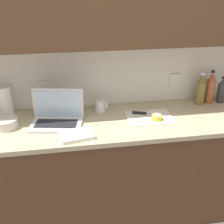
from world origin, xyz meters
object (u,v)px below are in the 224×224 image
at_px(knife, 144,113).
at_px(bottle_green_soda, 201,90).
at_px(cutting_board, 150,117).
at_px(bottle_water_clear, 221,91).
at_px(measuring_cup, 100,106).
at_px(paper_towel_roll, 5,101).
at_px(bottle_oil_tall, 210,88).
at_px(lemon_half_cut, 157,117).
at_px(laptop, 57,116).
at_px(bowl_white, 6,123).

bearing_deg(knife, bottle_green_soda, 33.87).
distance_m(cutting_board, bottle_water_clear, 0.72).
xyz_separation_m(measuring_cup, paper_towel_roll, (-0.72, 0.04, 0.07)).
bearing_deg(bottle_water_clear, knife, -168.30).
bearing_deg(bottle_green_soda, bottle_oil_tall, 0.00).
xyz_separation_m(bottle_water_clear, measuring_cup, (-1.04, -0.02, -0.06)).
height_order(knife, lemon_half_cut, lemon_half_cut).
bearing_deg(bottle_oil_tall, laptop, -172.37).
distance_m(bottle_green_soda, measuring_cup, 0.86).
distance_m(measuring_cup, bowl_white, 0.72).
distance_m(bottle_oil_tall, measuring_cup, 0.94).
relative_size(cutting_board, bottle_green_soda, 1.29).
height_order(knife, bottle_green_soda, bottle_green_soda).
bearing_deg(bowl_white, paper_towel_roll, 96.25).
bearing_deg(measuring_cup, bottle_green_soda, 1.41).
xyz_separation_m(bottle_water_clear, paper_towel_roll, (-1.77, 0.02, 0.02)).
bearing_deg(laptop, bowl_white, -168.76).
distance_m(cutting_board, paper_towel_roll, 1.11).
bearing_deg(lemon_half_cut, bowl_white, 176.10).
bearing_deg(knife, laptop, -159.91).
bearing_deg(bottle_oil_tall, lemon_half_cut, -155.19).
xyz_separation_m(laptop, bottle_oil_tall, (1.28, 0.17, 0.07)).
height_order(knife, bowl_white, bowl_white).
distance_m(bottle_water_clear, measuring_cup, 1.04).
height_order(cutting_board, bowl_white, bowl_white).
xyz_separation_m(lemon_half_cut, bottle_green_soda, (0.45, 0.25, 0.10)).
xyz_separation_m(bottle_oil_tall, bowl_white, (-1.64, -0.17, -0.10)).
bearing_deg(bottle_water_clear, bottle_oil_tall, -180.00).
distance_m(cutting_board, measuring_cup, 0.40).
bearing_deg(cutting_board, lemon_half_cut, -50.80).
height_order(lemon_half_cut, bowl_white, bowl_white).
xyz_separation_m(lemon_half_cut, bottle_oil_tall, (0.54, 0.25, 0.10)).
height_order(bottle_water_clear, bowl_white, bottle_water_clear).
distance_m(cutting_board, bowl_white, 1.06).
bearing_deg(knife, bottle_oil_tall, 31.75).
distance_m(lemon_half_cut, bottle_green_soda, 0.53).
height_order(cutting_board, bottle_oil_tall, bottle_oil_tall).
relative_size(lemon_half_cut, bottle_water_clear, 0.33).
relative_size(knife, bottle_oil_tall, 0.96).
relative_size(lemon_half_cut, bowl_white, 0.43).
bearing_deg(bottle_water_clear, paper_towel_roll, 179.25).
relative_size(knife, measuring_cup, 2.61).
bearing_deg(bowl_white, bottle_oil_tall, 6.06).
bearing_deg(measuring_cup, knife, -21.06).
bearing_deg(bottle_water_clear, laptop, -172.95).
xyz_separation_m(cutting_board, measuring_cup, (-0.36, 0.18, 0.04)).
height_order(knife, paper_towel_roll, paper_towel_roll).
height_order(bowl_white, paper_towel_roll, paper_towel_roll).
xyz_separation_m(knife, bowl_white, (-1.03, -0.03, 0.02)).
bearing_deg(lemon_half_cut, bottle_oil_tall, 24.81).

